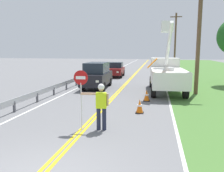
{
  "coord_description": "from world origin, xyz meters",
  "views": [
    {
      "loc": [
        2.78,
        -4.7,
        3.07
      ],
      "look_at": [
        0.47,
        7.23,
        1.2
      ],
      "focal_mm": 37.01,
      "sensor_mm": 36.0,
      "label": 1
    }
  ],
  "objects": [
    {
      "name": "guardrail_left_shoulder",
      "position": [
        -4.2,
        15.73,
        0.52
      ],
      "size": [
        0.1,
        32.0,
        0.71
      ],
      "color": "#9EA0A3",
      "rests_on": "ground"
    },
    {
      "name": "centerline_yellow_right",
      "position": [
        0.09,
        20.0,
        0.01
      ],
      "size": [
        0.11,
        110.0,
        0.01
      ],
      "primitive_type": "cube",
      "color": "yellow",
      "rests_on": "ground"
    },
    {
      "name": "oncoming_suv_nearest",
      "position": [
        -2.05,
        13.67,
        1.06
      ],
      "size": [
        2.03,
        4.66,
        2.1
      ],
      "color": "black",
      "rests_on": "ground"
    },
    {
      "name": "stop_sign_paddle",
      "position": [
        -0.05,
        3.64,
        1.71
      ],
      "size": [
        0.56,
        0.04,
        2.33
      ],
      "color": "silver",
      "rests_on": "ground"
    },
    {
      "name": "utility_pole_mid",
      "position": [
        5.56,
        33.91,
        4.64
      ],
      "size": [
        1.8,
        0.28,
        8.91
      ],
      "color": "brown",
      "rests_on": "ground"
    },
    {
      "name": "utility_pole_near",
      "position": [
        5.57,
        12.37,
        4.38
      ],
      "size": [
        1.8,
        0.28,
        8.4
      ],
      "color": "brown",
      "rests_on": "ground"
    },
    {
      "name": "edge_line_right",
      "position": [
        3.6,
        20.0,
        0.01
      ],
      "size": [
        0.12,
        110.0,
        0.01
      ],
      "primitive_type": "cube",
      "color": "silver",
      "rests_on": "ground"
    },
    {
      "name": "oncoming_sedan_second",
      "position": [
        -2.01,
        22.1,
        0.83
      ],
      "size": [
        2.03,
        4.16,
        1.7
      ],
      "color": "maroon",
      "rests_on": "ground"
    },
    {
      "name": "edge_line_left",
      "position": [
        -3.6,
        20.0,
        0.01
      ],
      "size": [
        0.12,
        110.0,
        0.01
      ],
      "primitive_type": "cube",
      "color": "silver",
      "rests_on": "ground"
    },
    {
      "name": "traffic_cone_mid",
      "position": [
        2.22,
        9.36,
        0.34
      ],
      "size": [
        0.4,
        0.4,
        0.7
      ],
      "color": "orange",
      "rests_on": "ground"
    },
    {
      "name": "traffic_cone_lead",
      "position": [
        2.01,
        6.5,
        0.34
      ],
      "size": [
        0.4,
        0.4,
        0.7
      ],
      "color": "orange",
      "rests_on": "ground"
    },
    {
      "name": "utility_bucket_truck",
      "position": [
        3.51,
        13.14,
        1.41
      ],
      "size": [
        2.67,
        6.91,
        5.26
      ],
      "color": "white",
      "rests_on": "ground"
    },
    {
      "name": "centerline_yellow_left",
      "position": [
        -0.09,
        20.0,
        0.01
      ],
      "size": [
        0.11,
        110.0,
        0.01
      ],
      "primitive_type": "cube",
      "color": "yellow",
      "rests_on": "ground"
    },
    {
      "name": "flagger_worker",
      "position": [
        0.71,
        3.73,
        1.05
      ],
      "size": [
        1.08,
        0.29,
        1.83
      ],
      "color": "#1E2338",
      "rests_on": "ground"
    }
  ]
}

